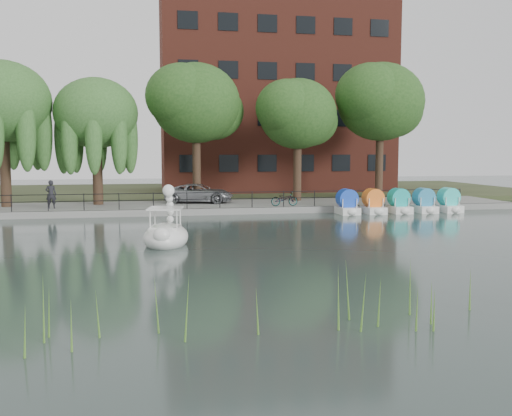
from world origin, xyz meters
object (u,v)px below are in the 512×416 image
object	(u,v)px
minivan	(199,192)
bicycle	(284,198)
swan_boat	(166,232)
pedestrian	(51,192)

from	to	relation	value
minivan	bicycle	size ratio (longest dim) A/B	3.06
minivan	swan_boat	size ratio (longest dim) A/B	1.67
minivan	pedestrian	size ratio (longest dim) A/B	2.66
pedestrian	bicycle	bearing A→B (deg)	174.68
bicycle	pedestrian	xyz separation A→B (m)	(-14.23, 1.00, 0.49)
bicycle	pedestrian	world-z (taller)	pedestrian
bicycle	swan_boat	distance (m)	13.73
minivan	bicycle	world-z (taller)	minivan
bicycle	swan_boat	size ratio (longest dim) A/B	0.55
swan_boat	minivan	bearing A→B (deg)	89.52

